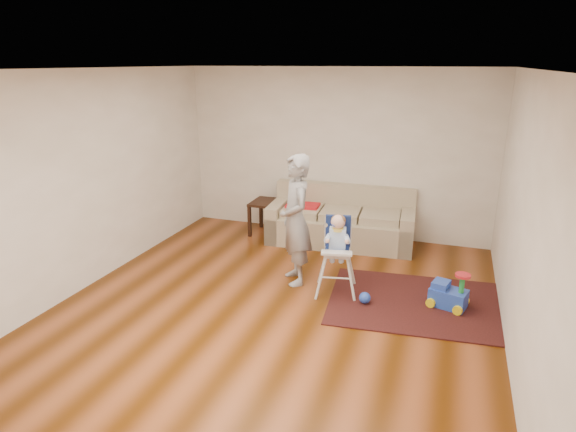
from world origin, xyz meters
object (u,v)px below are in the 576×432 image
(side_table, at_px, (269,218))
(ride_on_toy, at_px, (449,289))
(adult, at_px, (296,220))
(toy_ball, at_px, (365,298))
(high_chair, at_px, (337,255))
(sofa, at_px, (341,216))

(side_table, distance_m, ride_on_toy, 3.38)
(adult, bearing_deg, toy_ball, 38.33)
(ride_on_toy, height_order, high_chair, high_chair)
(toy_ball, bearing_deg, high_chair, 152.25)
(ride_on_toy, distance_m, high_chair, 1.37)
(ride_on_toy, bearing_deg, toy_ball, -149.29)
(high_chair, bearing_deg, side_table, 120.63)
(sofa, bearing_deg, high_chair, -82.19)
(ride_on_toy, xyz_separation_m, high_chair, (-1.34, -0.04, 0.25))
(adult, bearing_deg, ride_on_toy, 54.81)
(high_chair, bearing_deg, toy_ball, -39.32)
(sofa, distance_m, side_table, 1.24)
(sofa, xyz_separation_m, high_chair, (0.35, -1.71, 0.06))
(ride_on_toy, bearing_deg, adult, -167.03)
(sofa, height_order, toy_ball, sofa)
(sofa, height_order, side_table, sofa)
(high_chair, relative_size, adult, 0.61)
(side_table, bearing_deg, toy_ball, -44.59)
(side_table, relative_size, adult, 0.33)
(sofa, xyz_separation_m, adult, (-0.23, -1.58, 0.41))
(sofa, xyz_separation_m, ride_on_toy, (1.69, -1.68, -0.20))
(side_table, bearing_deg, adult, -58.23)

